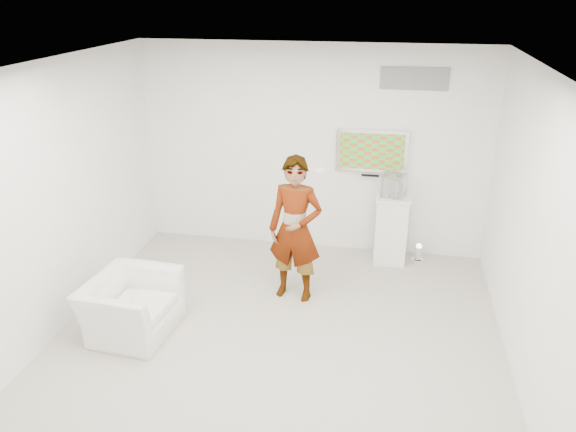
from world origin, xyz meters
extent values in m
cube|color=#A4A096|center=(0.00, 0.00, 0.01)|extent=(5.00, 5.00, 0.01)
cube|color=#2C2C2F|center=(0.00, 0.00, 3.00)|extent=(5.00, 5.00, 0.01)
cube|color=silver|center=(0.00, 2.50, 1.50)|extent=(5.00, 0.01, 3.00)
cube|color=silver|center=(0.00, -2.50, 1.50)|extent=(5.00, 0.01, 3.00)
cube|color=silver|center=(-2.50, 0.00, 1.50)|extent=(0.01, 5.00, 3.00)
cube|color=silver|center=(2.50, 0.00, 1.50)|extent=(0.01, 5.00, 3.00)
cube|color=silver|center=(0.85, 2.45, 1.55)|extent=(1.00, 0.08, 0.60)
cube|color=slate|center=(1.35, 2.49, 2.55)|extent=(0.90, 0.02, 0.30)
imported|color=white|center=(0.03, 0.96, 0.92)|extent=(0.73, 0.53, 1.85)
imported|color=white|center=(-1.66, -0.17, 0.33)|extent=(0.98, 1.09, 0.66)
cube|color=white|center=(1.19, 2.20, 0.50)|extent=(0.51, 0.51, 1.00)
cylinder|color=white|center=(1.60, 2.19, 0.14)|extent=(0.22, 0.22, 0.28)
cube|color=white|center=(1.19, 2.20, 1.15)|extent=(0.36, 0.36, 0.30)
cube|color=white|center=(1.19, 2.20, 1.11)|extent=(0.12, 0.17, 0.22)
cube|color=white|center=(0.30, 1.08, 1.66)|extent=(0.11, 0.15, 0.04)
camera|label=1|loc=(1.11, -5.23, 3.72)|focal=35.00mm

